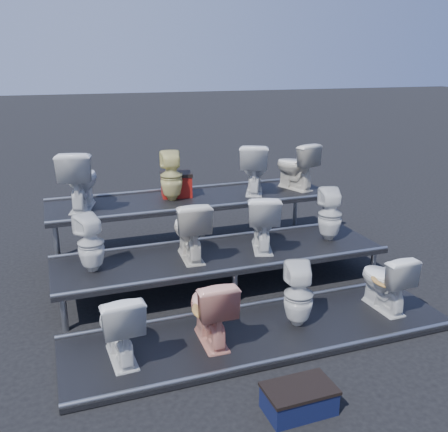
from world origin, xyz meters
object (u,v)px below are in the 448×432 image
object	(u,v)px
toilet_8	(80,180)
red_crate	(176,186)
toilet_2	(299,295)
toilet_4	(91,243)
toilet_10	(254,168)
step_stool	(299,400)
toilet_0	(119,325)
toilet_7	(330,215)
toilet_9	(171,176)
toilet_5	(190,229)
toilet_1	(210,309)
toilet_11	(295,166)
toilet_3	(385,280)
toilet_6	(262,221)

from	to	relation	value
toilet_8	red_crate	distance (m)	1.44
toilet_2	toilet_8	size ratio (longest dim) A/B	0.86
toilet_4	toilet_10	world-z (taller)	toilet_10
toilet_2	step_stool	bearing A→B (deg)	79.67
toilet_0	red_crate	distance (m)	3.14
toilet_7	toilet_9	xyz separation A→B (m)	(-1.88, 1.30, 0.40)
toilet_5	toilet_2	bearing A→B (deg)	126.14
toilet_0	toilet_1	distance (m)	0.92
toilet_11	red_crate	bearing A→B (deg)	-23.56
toilet_2	toilet_5	world-z (taller)	toilet_5
toilet_4	step_stool	distance (m)	2.96
toilet_8	toilet_9	size ratio (longest dim) A/B	1.14
step_stool	toilet_10	bearing A→B (deg)	71.99
toilet_0	toilet_10	size ratio (longest dim) A/B	0.94
toilet_8	toilet_1	bearing A→B (deg)	126.51
toilet_8	step_stool	size ratio (longest dim) A/B	1.42
toilet_9	toilet_10	size ratio (longest dim) A/B	0.93
toilet_1	toilet_10	size ratio (longest dim) A/B	0.95
toilet_7	toilet_9	world-z (taller)	toilet_9
toilet_0	red_crate	xyz separation A→B (m)	(1.30, 2.79, 0.60)
toilet_11	toilet_0	bearing A→B (deg)	21.41
toilet_10	toilet_7	bearing A→B (deg)	138.55
toilet_11	toilet_8	bearing A→B (deg)	-17.75
toilet_5	step_stool	distance (m)	2.62
red_crate	toilet_11	bearing A→B (deg)	2.20
toilet_11	toilet_10	bearing A→B (deg)	-17.75
toilet_3	red_crate	xyz separation A→B (m)	(-1.73, 2.79, 0.61)
toilet_1	toilet_9	size ratio (longest dim) A/B	1.01
toilet_8	toilet_10	distance (m)	2.58
toilet_0	toilet_3	distance (m)	3.03
toilet_0	toilet_8	bearing A→B (deg)	-90.79
toilet_1	toilet_0	bearing A→B (deg)	1.16
toilet_1	red_crate	bearing A→B (deg)	-96.68
toilet_1	toilet_3	size ratio (longest dim) A/B	1.04
toilet_6	toilet_11	distance (m)	1.77
toilet_2	toilet_4	distance (m)	2.44
toilet_9	toilet_10	bearing A→B (deg)	-172.53
toilet_10	step_stool	xyz separation A→B (m)	(-1.19, -3.81, -1.14)
toilet_4	step_stool	size ratio (longest dim) A/B	1.19
toilet_3	toilet_5	world-z (taller)	toilet_5
toilet_7	red_crate	xyz separation A→B (m)	(-1.76, 1.49, 0.20)
toilet_2	toilet_6	bearing A→B (deg)	-79.21
toilet_3	red_crate	size ratio (longest dim) A/B	1.60
toilet_0	step_stool	world-z (taller)	toilet_0
toilet_5	toilet_10	xyz separation A→B (m)	(1.40, 1.30, 0.41)
toilet_8	toilet_6	bearing A→B (deg)	164.03
toilet_10	red_crate	distance (m)	1.22
toilet_8	toilet_11	distance (m)	3.29
toilet_0	toilet_11	world-z (taller)	toilet_11
toilet_6	toilet_8	distance (m)	2.55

